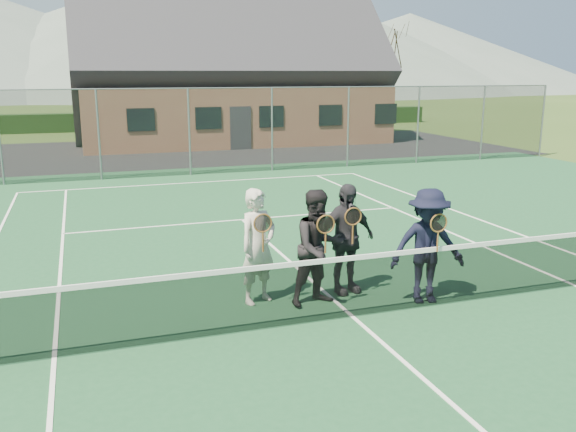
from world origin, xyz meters
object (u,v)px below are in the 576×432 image
object	(u,v)px
player_a	(258,246)
player_b	(319,248)
tennis_net	(354,284)
player_d	(427,246)
player_c	(345,239)
clubhouse	(229,63)

from	to	relation	value
player_a	player_b	distance (m)	0.93
tennis_net	player_a	world-z (taller)	player_a
tennis_net	player_d	size ratio (longest dim) A/B	6.49
player_d	player_b	bearing A→B (deg)	163.86
player_c	clubhouse	bearing A→B (deg)	80.89
player_a	player_d	xyz separation A→B (m)	(2.47, -0.83, -0.00)
clubhouse	player_a	size ratio (longest dim) A/B	8.67
clubhouse	player_b	size ratio (longest dim) A/B	8.67
player_a	player_c	world-z (taller)	same
tennis_net	clubhouse	world-z (taller)	clubhouse
tennis_net	player_d	xyz separation A→B (m)	(1.34, 0.22, 0.38)
player_c	tennis_net	bearing A→B (deg)	-107.31
tennis_net	player_b	bearing A→B (deg)	112.11
player_c	player_a	bearing A→B (deg)	178.56
player_a	player_c	bearing A→B (deg)	-1.44
player_a	player_b	size ratio (longest dim) A/B	1.00
clubhouse	player_c	bearing A→B (deg)	-99.11
player_a	player_b	bearing A→B (deg)	-23.23
player_a	tennis_net	bearing A→B (deg)	-42.85
player_a	clubhouse	bearing A→B (deg)	77.39
tennis_net	player_c	bearing A→B (deg)	72.69
player_b	player_c	bearing A→B (deg)	29.10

